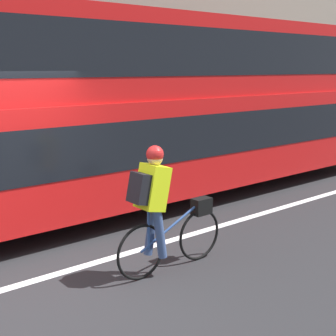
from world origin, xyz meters
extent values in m
plane|color=#232326|center=(0.00, 0.00, 0.00)|extent=(80.00, 80.00, 0.00)
cube|color=silver|center=(0.00, 0.23, 0.00)|extent=(50.00, 0.14, 0.01)
cylinder|color=black|center=(7.69, 2.17, 0.53)|extent=(1.06, 0.30, 1.06)
cylinder|color=black|center=(1.00, 2.17, 0.53)|extent=(1.06, 0.30, 1.06)
cube|color=red|center=(4.34, 2.17, 1.17)|extent=(10.78, 2.47, 1.71)
cube|color=black|center=(4.34, 2.17, 1.38)|extent=(10.35, 2.49, 0.75)
cube|color=red|center=(4.34, 2.17, 2.74)|extent=(10.78, 2.38, 1.42)
cube|color=black|center=(4.34, 2.17, 2.81)|extent=(10.35, 2.40, 0.79)
torus|color=black|center=(2.16, -0.55, 0.35)|extent=(0.70, 0.04, 0.70)
torus|color=black|center=(1.19, -0.55, 0.35)|extent=(0.70, 0.04, 0.70)
cylinder|color=#2D4C8C|center=(1.68, -0.55, 0.58)|extent=(0.98, 0.03, 0.48)
cylinder|color=#2D4C8C|center=(1.31, -0.55, 0.61)|extent=(0.03, 0.03, 0.52)
cube|color=black|center=(2.19, -0.55, 0.74)|extent=(0.26, 0.16, 0.22)
cube|color=#D8EA19|center=(1.38, -0.55, 1.14)|extent=(0.37, 0.32, 0.58)
cube|color=black|center=(1.18, -0.55, 1.16)|extent=(0.21, 0.26, 0.38)
cylinder|color=#384C7A|center=(1.42, -0.46, 0.56)|extent=(0.22, 0.11, 0.63)
cylinder|color=#384C7A|center=(1.42, -0.64, 0.56)|extent=(0.20, 0.11, 0.63)
sphere|color=tan|center=(1.42, -0.55, 1.49)|extent=(0.19, 0.19, 0.19)
sphere|color=red|center=(1.42, -0.55, 1.53)|extent=(0.21, 0.21, 0.21)
camera|label=1|loc=(-1.90, -4.90, 2.54)|focal=50.00mm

